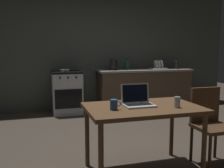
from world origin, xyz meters
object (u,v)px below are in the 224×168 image
at_px(stove_oven, 67,92).
at_px(laptop, 138,101).
at_px(drinking_glass, 177,102).
at_px(dining_table, 143,113).
at_px(frying_pan, 65,70).
at_px(bottle, 176,64).
at_px(chair, 210,121).
at_px(bottle_b, 128,64).
at_px(electric_kettle, 113,65).
at_px(coffee_mug, 114,105).
at_px(dish_rack, 158,67).

height_order(stove_oven, laptop, laptop).
bearing_deg(drinking_glass, dining_table, 154.08).
relative_size(stove_oven, dining_table, 0.74).
height_order(stove_oven, dining_table, stove_oven).
relative_size(dining_table, drinking_glass, 10.68).
bearing_deg(frying_pan, laptop, -80.65).
bearing_deg(stove_oven, bottle, -1.07).
bearing_deg(chair, dining_table, -174.42).
relative_size(stove_oven, frying_pan, 2.26).
xyz_separation_m(stove_oven, drinking_glass, (0.79, -3.07, 0.35)).
bearing_deg(chair, bottle_b, 93.77).
height_order(stove_oven, bottle_b, bottle_b).
bearing_deg(electric_kettle, frying_pan, -178.34).
bearing_deg(laptop, bottle, 47.62).
height_order(bottle, coffee_mug, bottle).
bearing_deg(laptop, bottle_b, 66.51).
bearing_deg(laptop, dish_rack, 54.16).
bearing_deg(bottle, frying_pan, 179.56).
distance_m(dining_table, bottle_b, 3.16).
bearing_deg(dish_rack, laptop, -120.17).
relative_size(stove_oven, drinking_glass, 7.88).
height_order(laptop, coffee_mug, laptop).
xyz_separation_m(electric_kettle, drinking_glass, (-0.23, -3.08, -0.21)).
xyz_separation_m(chair, electric_kettle, (-0.31, 2.91, 0.49)).
bearing_deg(dining_table, laptop, 130.34).
bearing_deg(chair, electric_kettle, 100.97).
relative_size(drinking_glass, bottle_b, 0.45).
bearing_deg(electric_kettle, bottle_b, 12.23).
bearing_deg(bottle_b, laptop, -107.81).
xyz_separation_m(dining_table, dish_rack, (1.63, 2.92, 0.27)).
height_order(drinking_glass, bottle_b, bottle_b).
xyz_separation_m(stove_oven, bottle_b, (1.38, 0.08, 0.56)).
relative_size(stove_oven, bottle_b, 3.51).
xyz_separation_m(dining_table, bottle_b, (0.91, 3.00, 0.34)).
bearing_deg(frying_pan, chair, -64.78).
xyz_separation_m(coffee_mug, dish_rack, (1.97, 2.99, 0.14)).
distance_m(chair, bottle, 3.15).
height_order(laptop, dish_rack, dish_rack).
xyz_separation_m(laptop, coffee_mug, (-0.30, -0.12, 0.01)).
distance_m(stove_oven, drinking_glass, 3.19).
distance_m(chair, dish_rack, 3.05).
distance_m(laptop, bottle, 3.53).
bearing_deg(coffee_mug, chair, 3.80).
relative_size(coffee_mug, bottle_b, 0.45).
bearing_deg(frying_pan, bottle_b, 4.45).
bearing_deg(dining_table, dish_rack, 60.80).
xyz_separation_m(stove_oven, electric_kettle, (1.01, 0.00, 0.56)).
bearing_deg(laptop, dining_table, -55.33).
distance_m(electric_kettle, bottle_b, 0.38).
distance_m(dining_table, coffee_mug, 0.37).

